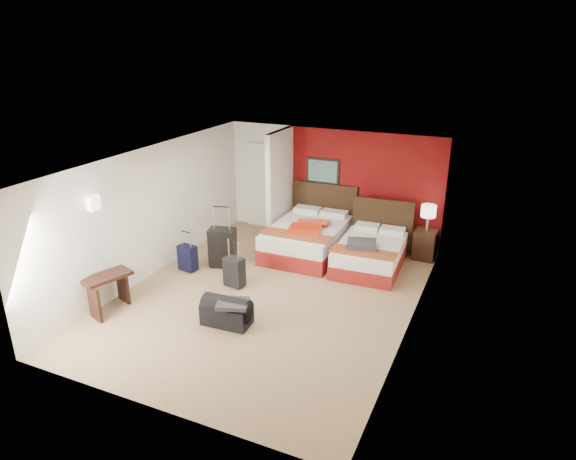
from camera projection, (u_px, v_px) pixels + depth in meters
The scene contains 17 objects.
ground at pixel (269, 296), 9.19m from camera, with size 6.50×6.50×0.00m, color tan.
room_walls at pixel (238, 199), 10.48m from camera, with size 5.02×6.52×2.50m.
red_accent_panel at pixel (364, 188), 11.20m from camera, with size 3.50×0.04×2.50m, color maroon.
partition_wall at pixel (280, 186), 11.34m from camera, with size 0.12×1.20×2.50m, color silver.
entry_door at pixel (262, 186), 12.21m from camera, with size 0.82×0.06×2.05m, color silver.
bed_left at pixel (307, 239), 10.90m from camera, with size 1.45×2.07×0.62m, color white.
bed_right at pixel (370, 255), 10.23m from camera, with size 1.24×1.77×0.53m, color silver.
red_suitcase_open at pixel (310, 226), 10.64m from camera, with size 0.65×0.89×0.11m, color red.
jacket_bundle at pixel (361, 245), 9.89m from camera, with size 0.56×0.45×0.13m, color #3E3F44.
nightstand at pixel (425, 244), 10.64m from camera, with size 0.45×0.45×0.63m, color black.
table_lamp at pixel (428, 218), 10.43m from camera, with size 0.31×0.31×0.55m, color white.
suitcase_black at pixel (223, 249), 10.22m from camera, with size 0.53×0.33×0.79m, color black.
suitcase_charcoal at pixel (234, 273), 9.45m from camera, with size 0.37×0.23×0.55m, color black.
suitcase_navy at pixel (188, 259), 10.10m from camera, with size 0.36×0.22×0.50m, color black.
duffel_bag at pixel (227, 313), 8.24m from camera, with size 0.79×0.42×0.40m, color black.
jacket_draped at pixel (233, 304), 8.06m from camera, with size 0.49×0.41×0.07m, color #323236.
desk at pixel (109, 293), 8.60m from camera, with size 0.40×0.80×0.67m, color black.
Camera 1 is at (3.64, -7.30, 4.42)m, focal length 31.71 mm.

